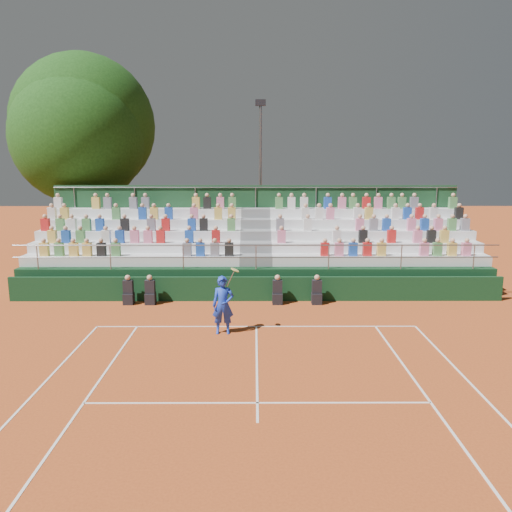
{
  "coord_description": "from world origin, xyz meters",
  "views": [
    {
      "loc": [
        -0.07,
        -16.39,
        5.67
      ],
      "look_at": [
        0.0,
        3.5,
        1.8
      ],
      "focal_mm": 35.0,
      "sensor_mm": 36.0,
      "label": 1
    }
  ],
  "objects_px": {
    "tree_west": "(79,138)",
    "tree_east": "(84,126)",
    "floodlight_mast": "(260,167)",
    "tennis_player": "(223,305)"
  },
  "relations": [
    {
      "from": "tennis_player",
      "to": "tree_west",
      "type": "xyz_separation_m",
      "value": [
        -8.57,
        12.29,
        5.84
      ]
    },
    {
      "from": "floodlight_mast",
      "to": "tennis_player",
      "type": "bearing_deg",
      "value": -95.66
    },
    {
      "from": "tree_east",
      "to": "tennis_player",
      "type": "bearing_deg",
      "value": -57.33
    },
    {
      "from": "tree_east",
      "to": "floodlight_mast",
      "type": "relative_size",
      "value": 1.27
    },
    {
      "from": "tree_east",
      "to": "floodlight_mast",
      "type": "distance_m",
      "value": 10.29
    },
    {
      "from": "tree_west",
      "to": "tree_east",
      "type": "bearing_deg",
      "value": 92.0
    },
    {
      "from": "tree_west",
      "to": "tree_east",
      "type": "distance_m",
      "value": 1.35
    },
    {
      "from": "tennis_player",
      "to": "tree_east",
      "type": "height_order",
      "value": "tree_east"
    },
    {
      "from": "tennis_player",
      "to": "tree_east",
      "type": "xyz_separation_m",
      "value": [
        -8.61,
        13.43,
        6.57
      ]
    },
    {
      "from": "tennis_player",
      "to": "tree_west",
      "type": "distance_m",
      "value": 16.08
    }
  ]
}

